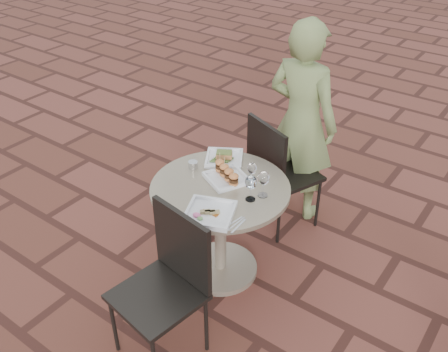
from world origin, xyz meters
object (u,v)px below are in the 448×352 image
Objects in this scene: plate_sliders at (227,175)px; chair_far at (276,167)px; cafe_table at (220,217)px; chair_near at (169,275)px; plate_tuna at (210,213)px; diner at (301,122)px; plate_salmon at (224,158)px.

chair_far is at bearing 85.92° from plate_sliders.
chair_far is (0.03, 0.66, 0.07)m from cafe_table.
plate_tuna is at bearing 99.44° from chair_near.
cafe_table is 0.56× the size of diner.
chair_far reaches higher than plate_salmon.
plate_tuna is at bearing -61.82° from plate_salmon.
plate_tuna is (0.13, -0.28, 0.26)m from cafe_table.
diner reaches higher than chair_far.
chair_near is 2.88× the size of plate_sliders.
cafe_table is 1.02m from diner.
plate_tuna is at bearing -69.22° from plate_sliders.
plate_salmon is at bearing 121.63° from cafe_table.
plate_sliders is 0.90× the size of plate_tuna.
chair_near reaches higher than plate_tuna.
plate_sliders is at bearing 96.77° from cafe_table.
diner is (-0.08, 1.63, 0.25)m from chair_near.
diner reaches higher than plate_tuna.
chair_near is at bearing -79.20° from plate_sliders.
diner is 0.73m from plate_salmon.
cafe_table is at bearing 110.09° from chair_near.
chair_near reaches higher than cafe_table.
plate_sliders is at bearing -49.96° from plate_salmon.
chair_far is 0.97m from plate_tuna.
diner is (0.05, 0.97, 0.31)m from cafe_table.
cafe_table is 2.79× the size of plate_sliders.
plate_sliders is at bearing 89.36° from diner.
chair_far is at bearing 63.23° from plate_salmon.
chair_near is 0.43m from plate_tuna.
chair_near reaches higher than plate_salmon.
chair_far is 2.58× the size of plate_tuna.
plate_sliders is at bearing 108.03° from chair_far.
plate_sliders is (-0.14, 0.74, 0.22)m from chair_near.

